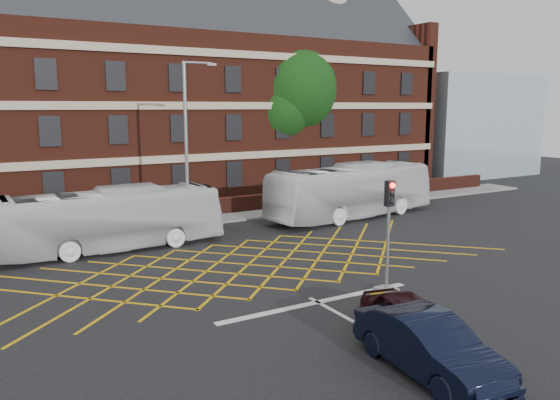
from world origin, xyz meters
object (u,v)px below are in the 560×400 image
bus_right (352,191)px  street_lamp (188,179)px  bus_left (110,219)px  traffic_light_near (388,248)px  car_maroon (411,321)px  utility_cabinet (379,305)px  deciduous_tree (289,97)px  car_navy (429,345)px

bus_right → street_lamp: bearing=82.6°
bus_left → traffic_light_near: 13.79m
car_maroon → bus_left: bearing=121.3°
street_lamp → bus_right: bearing=0.3°
bus_left → utility_cabinet: bearing=-158.1°
bus_left → deciduous_tree: 20.80m
traffic_light_near → street_lamp: (-3.24, 11.98, 1.43)m
car_navy → traffic_light_near: size_ratio=1.11×
car_navy → deciduous_tree: 31.20m
car_maroon → utility_cabinet: size_ratio=5.14×
deciduous_tree → utility_cabinet: (-10.99, -24.04, -7.30)m
bus_left → deciduous_tree: deciduous_tree is taller
street_lamp → utility_cabinet: street_lamp is taller
bus_right → deciduous_tree: bearing=-16.4°
bus_left → deciduous_tree: bearing=-58.4°
street_lamp → utility_cabinet: 14.00m
car_navy → deciduous_tree: deciduous_tree is taller
bus_right → utility_cabinet: size_ratio=14.82×
car_maroon → utility_cabinet: bearing=87.4°
bus_right → deciduous_tree: 12.06m
utility_cabinet → car_navy: bearing=-111.6°
car_navy → traffic_light_near: 6.36m
bus_right → street_lamp: street_lamp is taller
car_navy → car_maroon: car_navy is taller
bus_left → traffic_light_near: (7.47, -11.58, 0.23)m
bus_left → utility_cabinet: (5.68, -13.25, -1.12)m
car_maroon → utility_cabinet: 2.24m
car_maroon → deciduous_tree: deciduous_tree is taller
car_navy → utility_cabinet: size_ratio=5.79×
deciduous_tree → traffic_light_near: deciduous_tree is taller
bus_right → traffic_light_near: size_ratio=2.84×
bus_left → car_maroon: size_ratio=2.61×
bus_left → bus_right: 15.12m
car_navy → street_lamp: 17.52m
traffic_light_near → bus_left: bearing=122.8°
traffic_light_near → street_lamp: size_ratio=0.46×
bus_right → car_navy: bearing=140.2°
car_navy → deciduous_tree: size_ratio=0.40×
bus_left → bus_right: bus_right is taller
car_navy → utility_cabinet: bearing=73.1°
deciduous_tree → traffic_light_near: bearing=-112.4°
car_maroon → street_lamp: (-0.85, 15.78, 2.47)m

